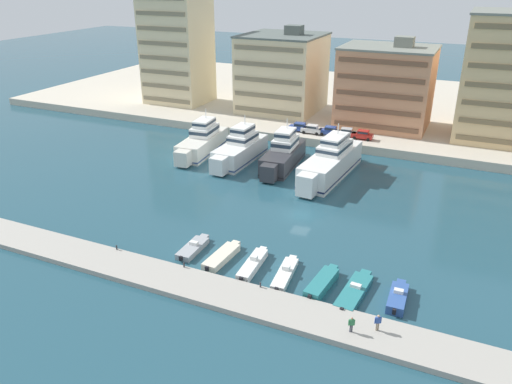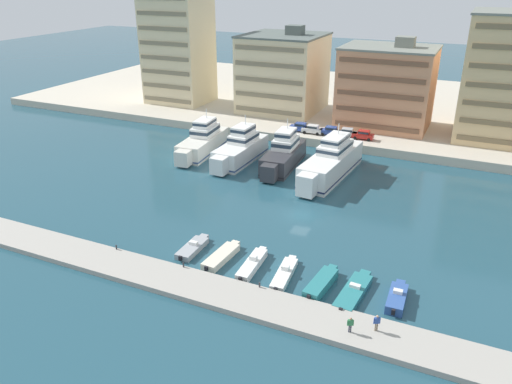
{
  "view_description": "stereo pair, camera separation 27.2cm",
  "coord_description": "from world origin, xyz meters",
  "px_view_note": "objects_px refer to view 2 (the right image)",
  "views": [
    {
      "loc": [
        20.25,
        -60.33,
        31.8
      ],
      "look_at": [
        -6.8,
        -0.41,
        2.5
      ],
      "focal_mm": 35.0,
      "sensor_mm": 36.0,
      "label": 1
    },
    {
      "loc": [
        20.5,
        -60.22,
        31.8
      ],
      "look_at": [
        -6.8,
        -0.41,
        2.5
      ],
      "focal_mm": 35.0,
      "sensor_mm": 36.0,
      "label": 2
    }
  ],
  "objects_px": {
    "yacht_white_left": "(240,149)",
    "car_silver_center_left": "(347,132)",
    "motorboat_teal_center_right": "(354,291)",
    "pedestrian_near_edge": "(350,324)",
    "car_red_center": "(363,135)",
    "yacht_ivory_far_left": "(203,141)",
    "car_blue_far_left": "(300,127)",
    "motorboat_white_mid_left": "(252,264)",
    "motorboat_blue_mid_right": "(397,298)",
    "car_white_left": "(312,129)",
    "motorboat_cream_left": "(222,256)",
    "pedestrian_mid_deck": "(377,322)",
    "car_blue_mid_left": "(331,131)",
    "yacht_white_center_left": "(331,162)",
    "yacht_charcoal_mid_left": "(283,154)",
    "motorboat_teal_center": "(321,283)",
    "motorboat_grey_far_left": "(193,248)",
    "motorboat_white_center_left": "(284,274)"
  },
  "relations": [
    {
      "from": "motorboat_teal_center_right",
      "to": "pedestrian_near_edge",
      "type": "relative_size",
      "value": 5.12
    },
    {
      "from": "yacht_white_left",
      "to": "motorboat_teal_center_right",
      "type": "height_order",
      "value": "yacht_white_left"
    },
    {
      "from": "motorboat_white_center_left",
      "to": "car_silver_center_left",
      "type": "distance_m",
      "value": 48.77
    },
    {
      "from": "yacht_white_center_left",
      "to": "motorboat_teal_center_right",
      "type": "xyz_separation_m",
      "value": [
        12.1,
        -31.48,
        -2.14
      ]
    },
    {
      "from": "yacht_white_left",
      "to": "motorboat_cream_left",
      "type": "relative_size",
      "value": 2.36
    },
    {
      "from": "yacht_white_center_left",
      "to": "car_blue_far_left",
      "type": "height_order",
      "value": "yacht_white_center_left"
    },
    {
      "from": "yacht_ivory_far_left",
      "to": "motorboat_white_center_left",
      "type": "distance_m",
      "value": 44.4
    },
    {
      "from": "motorboat_teal_center_right",
      "to": "pedestrian_mid_deck",
      "type": "height_order",
      "value": "pedestrian_mid_deck"
    },
    {
      "from": "motorboat_cream_left",
      "to": "motorboat_grey_far_left",
      "type": "bearing_deg",
      "value": 174.91
    },
    {
      "from": "motorboat_cream_left",
      "to": "motorboat_teal_center_right",
      "type": "bearing_deg",
      "value": -1.39
    },
    {
      "from": "motorboat_blue_mid_right",
      "to": "car_blue_mid_left",
      "type": "bearing_deg",
      "value": 114.43
    },
    {
      "from": "yacht_ivory_far_left",
      "to": "motorboat_cream_left",
      "type": "xyz_separation_m",
      "value": [
        21.45,
        -32.65,
        -1.79
      ]
    },
    {
      "from": "yacht_white_center_left",
      "to": "motorboat_teal_center",
      "type": "height_order",
      "value": "yacht_white_center_left"
    },
    {
      "from": "pedestrian_near_edge",
      "to": "motorboat_grey_far_left",
      "type": "bearing_deg",
      "value": 160.57
    },
    {
      "from": "yacht_charcoal_mid_left",
      "to": "motorboat_cream_left",
      "type": "relative_size",
      "value": 2.38
    },
    {
      "from": "car_blue_far_left",
      "to": "car_white_left",
      "type": "bearing_deg",
      "value": -7.67
    },
    {
      "from": "yacht_white_left",
      "to": "car_silver_center_left",
      "type": "distance_m",
      "value": 22.55
    },
    {
      "from": "motorboat_blue_mid_right",
      "to": "car_white_left",
      "type": "relative_size",
      "value": 1.43
    },
    {
      "from": "yacht_white_center_left",
      "to": "motorboat_white_mid_left",
      "type": "xyz_separation_m",
      "value": [
        0.01,
        -31.24,
        -2.03
      ]
    },
    {
      "from": "motorboat_teal_center_right",
      "to": "car_white_left",
      "type": "distance_m",
      "value": 52.22
    },
    {
      "from": "motorboat_teal_center_right",
      "to": "car_blue_far_left",
      "type": "height_order",
      "value": "car_blue_far_left"
    },
    {
      "from": "motorboat_teal_center_right",
      "to": "car_blue_far_left",
      "type": "bearing_deg",
      "value": 116.14
    },
    {
      "from": "motorboat_grey_far_left",
      "to": "motorboat_teal_center",
      "type": "xyz_separation_m",
      "value": [
        16.89,
        -0.97,
        0.14
      ]
    },
    {
      "from": "pedestrian_near_edge",
      "to": "car_silver_center_left",
      "type": "bearing_deg",
      "value": 105.49
    },
    {
      "from": "car_red_center",
      "to": "yacht_ivory_far_left",
      "type": "bearing_deg",
      "value": -150.38
    },
    {
      "from": "yacht_ivory_far_left",
      "to": "pedestrian_mid_deck",
      "type": "distance_m",
      "value": 56.57
    },
    {
      "from": "motorboat_teal_center",
      "to": "pedestrian_near_edge",
      "type": "xyz_separation_m",
      "value": [
        4.92,
        -6.73,
        1.08
      ]
    },
    {
      "from": "yacht_white_left",
      "to": "motorboat_teal_center_right",
      "type": "relative_size",
      "value": 1.99
    },
    {
      "from": "yacht_white_left",
      "to": "car_blue_far_left",
      "type": "height_order",
      "value": "yacht_white_left"
    },
    {
      "from": "motorboat_grey_far_left",
      "to": "car_blue_mid_left",
      "type": "distance_m",
      "value": 47.62
    },
    {
      "from": "yacht_ivory_far_left",
      "to": "motorboat_white_center_left",
      "type": "xyz_separation_m",
      "value": [
        29.68,
        -32.97,
        -1.82
      ]
    },
    {
      "from": "car_blue_far_left",
      "to": "car_blue_mid_left",
      "type": "xyz_separation_m",
      "value": [
        6.44,
        0.03,
        0.0
      ]
    },
    {
      "from": "motorboat_white_center_left",
      "to": "car_red_center",
      "type": "xyz_separation_m",
      "value": [
        -2.71,
        48.3,
        2.26
      ]
    },
    {
      "from": "yacht_charcoal_mid_left",
      "to": "motorboat_blue_mid_right",
      "type": "distance_m",
      "value": 40.83
    },
    {
      "from": "car_white_left",
      "to": "yacht_charcoal_mid_left",
      "type": "bearing_deg",
      "value": -90.54
    },
    {
      "from": "motorboat_white_center_left",
      "to": "car_blue_far_left",
      "type": "xyz_separation_m",
      "value": [
        -15.66,
        48.12,
        2.26
      ]
    },
    {
      "from": "motorboat_teal_center_right",
      "to": "motorboat_blue_mid_right",
      "type": "height_order",
      "value": "motorboat_blue_mid_right"
    },
    {
      "from": "yacht_white_left",
      "to": "motorboat_cream_left",
      "type": "height_order",
      "value": "yacht_white_left"
    },
    {
      "from": "pedestrian_near_edge",
      "to": "yacht_white_left",
      "type": "bearing_deg",
      "value": 128.25
    },
    {
      "from": "motorboat_white_mid_left",
      "to": "car_blue_far_left",
      "type": "height_order",
      "value": "car_blue_far_left"
    },
    {
      "from": "yacht_ivory_far_left",
      "to": "motorboat_white_center_left",
      "type": "height_order",
      "value": "yacht_ivory_far_left"
    },
    {
      "from": "motorboat_cream_left",
      "to": "motorboat_teal_center_right",
      "type": "xyz_separation_m",
      "value": [
        16.22,
        -0.39,
        -0.06
      ]
    },
    {
      "from": "motorboat_grey_far_left",
      "to": "motorboat_teal_center_right",
      "type": "relative_size",
      "value": 0.76
    },
    {
      "from": "car_blue_mid_left",
      "to": "car_red_center",
      "type": "relative_size",
      "value": 1.02
    },
    {
      "from": "car_silver_center_left",
      "to": "pedestrian_near_edge",
      "type": "height_order",
      "value": "car_silver_center_left"
    },
    {
      "from": "motorboat_white_center_left",
      "to": "pedestrian_near_edge",
      "type": "distance_m",
      "value": 11.74
    },
    {
      "from": "motorboat_blue_mid_right",
      "to": "motorboat_teal_center_right",
      "type": "bearing_deg",
      "value": -172.91
    },
    {
      "from": "motorboat_cream_left",
      "to": "motorboat_white_mid_left",
      "type": "xyz_separation_m",
      "value": [
        4.13,
        -0.16,
        0.05
      ]
    },
    {
      "from": "car_red_center",
      "to": "motorboat_cream_left",
      "type": "bearing_deg",
      "value": -96.57
    },
    {
      "from": "yacht_ivory_far_left",
      "to": "pedestrian_near_edge",
      "type": "height_order",
      "value": "yacht_ivory_far_left"
    }
  ]
}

